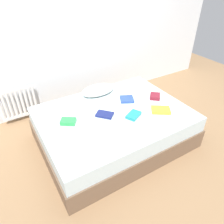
% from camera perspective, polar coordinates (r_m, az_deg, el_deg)
% --- Properties ---
extents(ground_plane, '(8.00, 8.00, 0.00)m').
position_cam_1_polar(ground_plane, '(3.16, 0.47, -7.62)').
color(ground_plane, '#93704C').
extents(back_wall, '(6.00, 0.10, 2.80)m').
position_cam_1_polar(back_wall, '(3.63, -11.54, 22.51)').
color(back_wall, silver).
rests_on(back_wall, ground).
extents(bed, '(2.00, 1.50, 0.50)m').
position_cam_1_polar(bed, '(3.00, 0.49, -4.13)').
color(bed, brown).
rests_on(bed, ground).
extents(radiator, '(0.56, 0.04, 0.51)m').
position_cam_1_polar(radiator, '(3.66, -23.97, 2.18)').
color(radiator, white).
rests_on(radiator, ground).
extents(pillow, '(0.52, 0.29, 0.14)m').
position_cam_1_polar(pillow, '(3.25, -3.80, 5.93)').
color(pillow, white).
rests_on(pillow, bed).
extents(textbook_yellow, '(0.30, 0.28, 0.04)m').
position_cam_1_polar(textbook_yellow, '(2.94, 13.01, 0.51)').
color(textbook_yellow, yellow).
rests_on(textbook_yellow, bed).
extents(textbook_maroon, '(0.22, 0.22, 0.05)m').
position_cam_1_polar(textbook_maroon, '(3.23, 11.52, 4.17)').
color(textbook_maroon, maroon).
rests_on(textbook_maroon, bed).
extents(textbook_blue, '(0.25, 0.25, 0.03)m').
position_cam_1_polar(textbook_blue, '(3.12, 4.01, 3.47)').
color(textbook_blue, '#2847B7').
rests_on(textbook_blue, bed).
extents(textbook_navy, '(0.25, 0.26, 0.03)m').
position_cam_1_polar(textbook_navy, '(2.79, -1.99, -0.68)').
color(textbook_navy, navy).
rests_on(textbook_navy, bed).
extents(textbook_white, '(0.30, 0.29, 0.04)m').
position_cam_1_polar(textbook_white, '(2.56, -6.40, -4.48)').
color(textbook_white, white).
rests_on(textbook_white, bed).
extents(textbook_teal, '(0.25, 0.21, 0.04)m').
position_cam_1_polar(textbook_teal, '(2.78, 5.83, -0.84)').
color(textbook_teal, teal).
rests_on(textbook_teal, bed).
extents(textbook_green, '(0.22, 0.21, 0.05)m').
position_cam_1_polar(textbook_green, '(2.70, -11.70, -2.50)').
color(textbook_green, green).
rests_on(textbook_green, bed).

